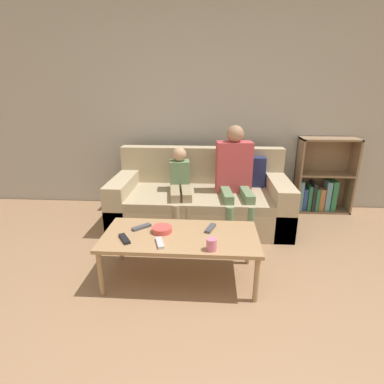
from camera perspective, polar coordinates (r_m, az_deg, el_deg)
ground_plane at (r=2.00m, az=0.33°, el=-31.21°), size 22.00×22.00×0.00m
wall_back at (r=4.03m, az=2.86°, el=15.52°), size 12.00×0.06×2.60m
couch at (r=3.60m, az=1.71°, el=-1.56°), size 2.03×0.96×0.86m
bookshelf at (r=4.28m, az=23.24°, el=1.55°), size 0.70×0.28×0.97m
coffee_table at (r=2.49m, az=-2.23°, el=-8.84°), size 1.27×0.61×0.41m
person_adult at (r=3.41m, az=8.14°, el=3.83°), size 0.42×0.68×1.17m
person_child at (r=3.39m, az=-2.26°, el=1.36°), size 0.31×0.68×0.91m
cup_near at (r=2.24m, az=3.73°, el=-9.94°), size 0.08×0.08×0.09m
tv_remote_0 at (r=2.62m, az=-9.59°, el=-6.61°), size 0.16×0.15×0.02m
tv_remote_1 at (r=2.35m, az=-6.15°, el=-9.59°), size 0.10×0.18×0.02m
tv_remote_2 at (r=2.56m, az=3.52°, el=-6.90°), size 0.10×0.18×0.02m
tv_remote_3 at (r=2.45m, az=-12.73°, el=-8.68°), size 0.13×0.17×0.02m
snack_bowl at (r=2.53m, az=-5.74°, el=-7.10°), size 0.17×0.17×0.05m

